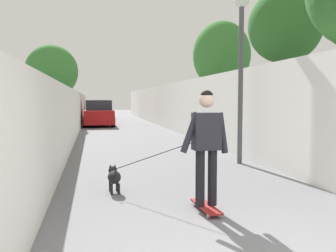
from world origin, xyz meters
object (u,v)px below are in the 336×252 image
tree_left_mid (52,72)px  skateboard (206,207)px  person_skateboarder (206,139)px  dog (114,176)px  tree_right_near (222,55)px  lamp_post (241,47)px  car_near (99,114)px  tree_right_far (285,27)px  car_far (97,110)px

tree_left_mid → skateboard: size_ratio=5.77×
person_skateboarder → dog: size_ratio=1.00×
skateboard → person_skateboarder: (-0.00, -0.00, 0.97)m
tree_right_near → lamp_post: 7.69m
lamp_post → car_near: 14.50m
skateboard → car_near: bearing=4.0°
person_skateboarder → skateboard: bearing=3.6°
tree_left_mid → car_near: (0.63, -2.60, -2.45)m
tree_right_far → lamp_post: (-1.85, 2.18, -0.91)m
lamp_post → dog: (-2.26, 3.21, -2.59)m
tree_right_near → person_skateboarder: 11.98m
skateboard → dog: (1.34, 1.21, 0.21)m
dog → tree_right_near: bearing=-29.2°
tree_right_near → car_far: 15.17m
tree_right_near → car_near: bearing=39.0°
tree_right_far → lamp_post: tree_right_far is taller
tree_right_far → person_skateboarder: bearing=142.5°
tree_right_far → lamp_post: 3.00m
car_far → skateboard: bearing=-177.2°
skateboard → car_near: (17.58, 1.22, 0.65)m
tree_right_far → person_skateboarder: tree_right_far is taller
tree_left_mid → car_far: (7.89, -2.60, -2.45)m
tree_right_near → skateboard: tree_right_near is taller
car_near → car_far: bearing=0.0°
lamp_post → dog: size_ratio=2.56×
person_skateboarder → car_near: (17.58, 1.22, -0.32)m
lamp_post → dog: 4.70m
tree_left_mid → tree_right_near: bearing=-127.0°
tree_left_mid → car_far: 8.66m
tree_left_mid → lamp_post: size_ratio=1.12×
skateboard → dog: bearing=42.1°
lamp_post → skateboard: lamp_post is taller
tree_right_near → tree_left_mid: size_ratio=1.09×
skateboard → dog: 1.81m
skateboard → person_skateboarder: size_ratio=0.50×
person_skateboarder → car_near: size_ratio=0.41×
tree_left_mid → person_skateboarder: bearing=-167.3°
car_near → car_far: size_ratio=1.04×
tree_right_near → dog: (-9.61, 5.36, -3.30)m
tree_left_mid → tree_right_far: (-11.50, -8.00, 0.61)m
tree_right_near → car_near: (6.63, 5.37, -2.86)m
skateboard → car_far: size_ratio=0.21×
tree_left_mid → dog: size_ratio=2.88×
lamp_post → tree_right_near: bearing=-16.3°
car_far → tree_right_far: bearing=-164.4°
skateboard → person_skateboarder: person_skateboarder is taller
dog → car_far: 23.51m
tree_right_near → tree_left_mid: tree_right_near is taller
tree_right_far → person_skateboarder: size_ratio=3.03×
car_far → car_near: bearing=180.0°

